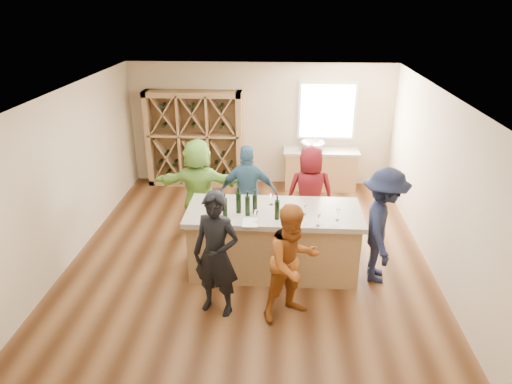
# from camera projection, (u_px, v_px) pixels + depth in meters

# --- Properties ---
(floor) EXTENTS (6.00, 7.00, 0.10)m
(floor) POSITION_uv_depth(u_px,v_px,m) (250.00, 260.00, 7.85)
(floor) COLOR brown
(floor) RESTS_ON ground
(ceiling) EXTENTS (6.00, 7.00, 0.10)m
(ceiling) POSITION_uv_depth(u_px,v_px,m) (248.00, 91.00, 6.69)
(ceiling) COLOR white
(ceiling) RESTS_ON ground
(wall_back) EXTENTS (6.00, 0.10, 2.80)m
(wall_back) POSITION_uv_depth(u_px,v_px,m) (260.00, 124.00, 10.52)
(wall_back) COLOR beige
(wall_back) RESTS_ON ground
(wall_front) EXTENTS (6.00, 0.10, 2.80)m
(wall_front) POSITION_uv_depth(u_px,v_px,m) (219.00, 335.00, 4.03)
(wall_front) COLOR beige
(wall_front) RESTS_ON ground
(wall_left) EXTENTS (0.10, 7.00, 2.80)m
(wall_left) POSITION_uv_depth(u_px,v_px,m) (63.00, 178.00, 7.44)
(wall_left) COLOR beige
(wall_left) RESTS_ON ground
(wall_right) EXTENTS (0.10, 7.00, 2.80)m
(wall_right) POSITION_uv_depth(u_px,v_px,m) (444.00, 187.00, 7.11)
(wall_right) COLOR beige
(wall_right) RESTS_ON ground
(window_frame) EXTENTS (1.30, 0.06, 1.30)m
(window_frame) POSITION_uv_depth(u_px,v_px,m) (327.00, 111.00, 10.23)
(window_frame) COLOR white
(window_frame) RESTS_ON wall_back
(window_pane) EXTENTS (1.18, 0.01, 1.18)m
(window_pane) POSITION_uv_depth(u_px,v_px,m) (327.00, 111.00, 10.19)
(window_pane) COLOR white
(window_pane) RESTS_ON wall_back
(wine_rack) EXTENTS (2.20, 0.45, 2.20)m
(wine_rack) POSITION_uv_depth(u_px,v_px,m) (195.00, 139.00, 10.47)
(wine_rack) COLOR #A0794C
(wine_rack) RESTS_ON floor
(back_counter_base) EXTENTS (1.60, 0.58, 0.86)m
(back_counter_base) POSITION_uv_depth(u_px,v_px,m) (320.00, 170.00, 10.51)
(back_counter_base) COLOR #A0794C
(back_counter_base) RESTS_ON floor
(back_counter_top) EXTENTS (1.70, 0.62, 0.06)m
(back_counter_top) POSITION_uv_depth(u_px,v_px,m) (321.00, 151.00, 10.33)
(back_counter_top) COLOR #A29584
(back_counter_top) RESTS_ON back_counter_base
(sink) EXTENTS (0.54, 0.54, 0.19)m
(sink) POSITION_uv_depth(u_px,v_px,m) (313.00, 146.00, 10.29)
(sink) COLOR silver
(sink) RESTS_ON back_counter_top
(faucet) EXTENTS (0.02, 0.02, 0.30)m
(faucet) POSITION_uv_depth(u_px,v_px,m) (312.00, 141.00, 10.43)
(faucet) COLOR silver
(faucet) RESTS_ON back_counter_top
(tasting_counter_base) EXTENTS (2.60, 1.00, 1.00)m
(tasting_counter_base) POSITION_uv_depth(u_px,v_px,m) (273.00, 243.00, 7.31)
(tasting_counter_base) COLOR #A0794C
(tasting_counter_base) RESTS_ON floor
(tasting_counter_top) EXTENTS (2.72, 1.12, 0.08)m
(tasting_counter_top) POSITION_uv_depth(u_px,v_px,m) (274.00, 212.00, 7.10)
(tasting_counter_top) COLOR #A29584
(tasting_counter_top) RESTS_ON tasting_counter_base
(wine_bottle_a) EXTENTS (0.09, 0.09, 0.30)m
(wine_bottle_a) POSITION_uv_depth(u_px,v_px,m) (214.00, 204.00, 6.94)
(wine_bottle_a) COLOR black
(wine_bottle_a) RESTS_ON tasting_counter_top
(wine_bottle_b) EXTENTS (0.08, 0.08, 0.30)m
(wine_bottle_b) POSITION_uv_depth(u_px,v_px,m) (225.00, 207.00, 6.82)
(wine_bottle_b) COLOR black
(wine_bottle_b) RESTS_ON tasting_counter_top
(wine_bottle_c) EXTENTS (0.09, 0.09, 0.33)m
(wine_bottle_c) POSITION_uv_depth(u_px,v_px,m) (239.00, 203.00, 6.94)
(wine_bottle_c) COLOR black
(wine_bottle_c) RESTS_ON tasting_counter_top
(wine_bottle_d) EXTENTS (0.08, 0.08, 0.31)m
(wine_bottle_d) POSITION_uv_depth(u_px,v_px,m) (248.00, 206.00, 6.86)
(wine_bottle_d) COLOR black
(wine_bottle_d) RESTS_ON tasting_counter_top
(wine_bottle_e) EXTENTS (0.09, 0.09, 0.30)m
(wine_bottle_e) POSITION_uv_depth(u_px,v_px,m) (255.00, 204.00, 6.94)
(wine_bottle_e) COLOR black
(wine_bottle_e) RESTS_ON tasting_counter_top
(wine_glass_a) EXTENTS (0.08, 0.08, 0.19)m
(wine_glass_a) POSITION_uv_depth(u_px,v_px,m) (256.00, 216.00, 6.67)
(wine_glass_a) COLOR white
(wine_glass_a) RESTS_ON tasting_counter_top
(wine_glass_b) EXTENTS (0.07, 0.07, 0.17)m
(wine_glass_b) POSITION_uv_depth(u_px,v_px,m) (289.00, 218.00, 6.64)
(wine_glass_b) COLOR white
(wine_glass_b) RESTS_ON tasting_counter_top
(wine_glass_c) EXTENTS (0.09, 0.09, 0.19)m
(wine_glass_c) POSITION_uv_depth(u_px,v_px,m) (318.00, 220.00, 6.57)
(wine_glass_c) COLOR white
(wine_glass_c) RESTS_ON tasting_counter_top
(wine_glass_d) EXTENTS (0.06, 0.06, 0.16)m
(wine_glass_d) POSITION_uv_depth(u_px,v_px,m) (304.00, 210.00, 6.91)
(wine_glass_d) COLOR white
(wine_glass_d) RESTS_ON tasting_counter_top
(wine_glass_e) EXTENTS (0.07, 0.07, 0.16)m
(wine_glass_e) POSITION_uv_depth(u_px,v_px,m) (338.00, 215.00, 6.74)
(wine_glass_e) COLOR white
(wine_glass_e) RESTS_ON tasting_counter_top
(tasting_menu_a) EXTENTS (0.23, 0.31, 0.00)m
(tasting_menu_a) POSITION_uv_depth(u_px,v_px,m) (250.00, 222.00, 6.70)
(tasting_menu_a) COLOR white
(tasting_menu_a) RESTS_ON tasting_counter_top
(tasting_menu_b) EXTENTS (0.28, 0.34, 0.00)m
(tasting_menu_b) POSITION_uv_depth(u_px,v_px,m) (292.00, 224.00, 6.66)
(tasting_menu_b) COLOR white
(tasting_menu_b) RESTS_ON tasting_counter_top
(tasting_menu_c) EXTENTS (0.32, 0.37, 0.00)m
(tasting_menu_c) POSITION_uv_depth(u_px,v_px,m) (328.00, 222.00, 6.71)
(tasting_menu_c) COLOR white
(tasting_menu_c) RESTS_ON tasting_counter_top
(person_near_left) EXTENTS (0.78, 0.66, 1.83)m
(person_near_left) POSITION_uv_depth(u_px,v_px,m) (216.00, 255.00, 6.19)
(person_near_left) COLOR black
(person_near_left) RESTS_ON floor
(person_near_right) EXTENTS (0.94, 0.82, 1.69)m
(person_near_right) POSITION_uv_depth(u_px,v_px,m) (293.00, 263.00, 6.13)
(person_near_right) COLOR #994C19
(person_near_right) RESTS_ON floor
(person_server) EXTENTS (0.73, 1.27, 1.85)m
(person_server) POSITION_uv_depth(u_px,v_px,m) (383.00, 226.00, 6.93)
(person_server) COLOR #191E38
(person_server) RESTS_ON floor
(person_far_mid) EXTENTS (1.06, 0.58, 1.77)m
(person_far_mid) POSITION_uv_depth(u_px,v_px,m) (248.00, 193.00, 8.17)
(person_far_mid) COLOR #335972
(person_far_mid) RESTS_ON floor
(person_far_right) EXTENTS (0.89, 0.61, 1.75)m
(person_far_right) POSITION_uv_depth(u_px,v_px,m) (310.00, 193.00, 8.21)
(person_far_right) COLOR #590F14
(person_far_right) RESTS_ON floor
(person_far_left) EXTENTS (1.72, 0.66, 1.83)m
(person_far_left) POSITION_uv_depth(u_px,v_px,m) (199.00, 187.00, 8.36)
(person_far_left) COLOR #8CC64C
(person_far_left) RESTS_ON floor
(wine_bottle_f) EXTENTS (0.07, 0.07, 0.30)m
(wine_bottle_f) POSITION_uv_depth(u_px,v_px,m) (277.00, 210.00, 6.74)
(wine_bottle_f) COLOR black
(wine_bottle_f) RESTS_ON tasting_counter_top
(wine_glass_f) EXTENTS (0.07, 0.07, 0.18)m
(wine_glass_f) POSITION_uv_depth(u_px,v_px,m) (271.00, 199.00, 7.23)
(wine_glass_f) COLOR white
(wine_glass_f) RESTS_ON tasting_counter_top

